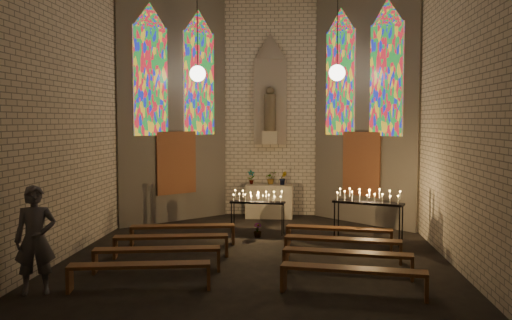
# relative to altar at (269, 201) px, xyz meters

# --- Properties ---
(floor) EXTENTS (12.00, 12.00, 0.00)m
(floor) POSITION_rel_altar_xyz_m (0.00, -5.45, -0.50)
(floor) COLOR black
(floor) RESTS_ON ground
(room) EXTENTS (8.22, 12.43, 7.00)m
(room) POSITION_rel_altar_xyz_m (-0.00, -2.08, 3.22)
(room) COLOR beige
(room) RESTS_ON ground
(altar) EXTENTS (1.40, 0.60, 1.00)m
(altar) POSITION_rel_altar_xyz_m (0.00, 0.00, 0.00)
(altar) COLOR #BAB098
(altar) RESTS_ON ground
(flower_vase_left) EXTENTS (0.26, 0.21, 0.43)m
(flower_vase_left) POSITION_rel_altar_xyz_m (-0.55, 0.06, 0.71)
(flower_vase_left) COLOR #4C723F
(flower_vase_left) RESTS_ON altar
(flower_vase_center) EXTENTS (0.41, 0.38, 0.38)m
(flower_vase_center) POSITION_rel_altar_xyz_m (0.05, 0.09, 0.69)
(flower_vase_center) COLOR #4C723F
(flower_vase_center) RESTS_ON altar
(flower_vase_right) EXTENTS (0.27, 0.23, 0.41)m
(flower_vase_right) POSITION_rel_altar_xyz_m (0.42, -0.06, 0.71)
(flower_vase_right) COLOR #4C723F
(flower_vase_right) RESTS_ON altar
(aisle_flower_pot) EXTENTS (0.26, 0.26, 0.36)m
(aisle_flower_pot) POSITION_rel_altar_xyz_m (-0.13, -2.90, -0.32)
(aisle_flower_pot) COLOR #4C723F
(aisle_flower_pot) RESTS_ON ground
(votive_stand_left) EXTENTS (1.44, 0.52, 1.04)m
(votive_stand_left) POSITION_rel_altar_xyz_m (-0.17, -2.42, 0.39)
(votive_stand_left) COLOR black
(votive_stand_left) RESTS_ON ground
(votive_stand_right) EXTENTS (1.70, 0.99, 1.23)m
(votive_stand_right) POSITION_rel_altar_xyz_m (2.54, -3.32, 0.55)
(votive_stand_right) COLOR black
(votive_stand_right) RESTS_ON ground
(pew_left_0) EXTENTS (2.44, 0.73, 0.46)m
(pew_left_0) POSITION_rel_altar_xyz_m (-1.82, -3.88, -0.12)
(pew_left_0) COLOR #553118
(pew_left_0) RESTS_ON ground
(pew_right_0) EXTENTS (2.44, 0.73, 0.46)m
(pew_right_0) POSITION_rel_altar_xyz_m (1.82, -3.88, -0.12)
(pew_right_0) COLOR #553118
(pew_right_0) RESTS_ON ground
(pew_left_1) EXTENTS (2.44, 0.73, 0.46)m
(pew_left_1) POSITION_rel_altar_xyz_m (-1.82, -5.08, -0.12)
(pew_left_1) COLOR #553118
(pew_left_1) RESTS_ON ground
(pew_right_1) EXTENTS (2.44, 0.73, 0.46)m
(pew_right_1) POSITION_rel_altar_xyz_m (1.82, -5.08, -0.12)
(pew_right_1) COLOR #553118
(pew_right_1) RESTS_ON ground
(pew_left_2) EXTENTS (2.44, 0.73, 0.46)m
(pew_left_2) POSITION_rel_altar_xyz_m (-1.82, -6.28, -0.12)
(pew_left_2) COLOR #553118
(pew_left_2) RESTS_ON ground
(pew_right_2) EXTENTS (2.44, 0.73, 0.46)m
(pew_right_2) POSITION_rel_altar_xyz_m (1.82, -6.28, -0.12)
(pew_right_2) COLOR #553118
(pew_right_2) RESTS_ON ground
(pew_left_3) EXTENTS (2.44, 0.73, 0.46)m
(pew_left_3) POSITION_rel_altar_xyz_m (-1.82, -7.48, -0.12)
(pew_left_3) COLOR #553118
(pew_left_3) RESTS_ON ground
(pew_right_3) EXTENTS (2.44, 0.73, 0.46)m
(pew_right_3) POSITION_rel_altar_xyz_m (1.82, -7.48, -0.12)
(pew_right_3) COLOR #553118
(pew_right_3) RESTS_ON ground
(visitor) EXTENTS (0.78, 0.64, 1.84)m
(visitor) POSITION_rel_altar_xyz_m (-3.50, -7.81, 0.42)
(visitor) COLOR #484751
(visitor) RESTS_ON ground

